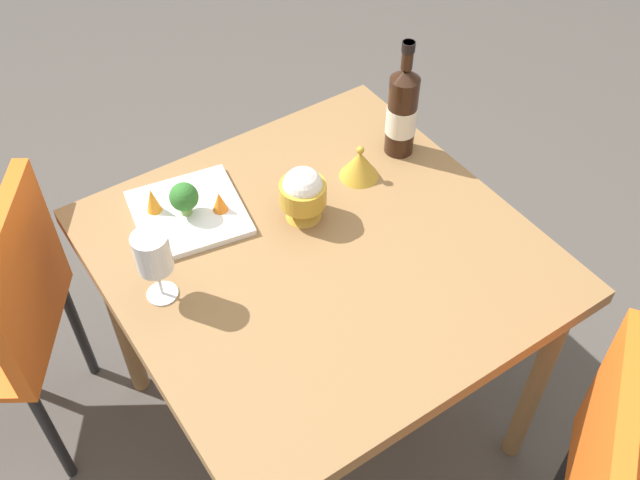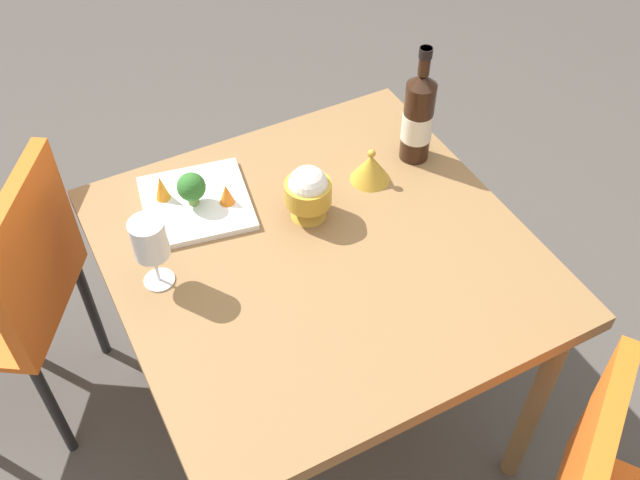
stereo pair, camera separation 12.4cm
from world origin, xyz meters
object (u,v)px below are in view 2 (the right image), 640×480
Objects in this scene: wine_bottle at (418,117)px; wine_glass at (150,240)px; rice_bowl_lid at (371,168)px; carrot_garnish_right at (161,188)px; serving_plate at (196,203)px; rice_bowl at (308,192)px; broccoli_floret at (191,187)px; chair_near_window at (18,284)px; carrot_garnish_left at (226,194)px.

wine_bottle is 1.77× the size of wine_glass.
carrot_garnish_right is (0.48, -0.16, 0.01)m from rice_bowl_lid.
wine_bottle is 0.58m from serving_plate.
rice_bowl is (0.34, 0.07, -0.05)m from wine_bottle.
broccoli_floret is at bearing 41.65° from serving_plate.
rice_bowl reaches higher than serving_plate.
rice_bowl_lid reaches higher than carrot_garnish_right.
carrot_garnish_right is at bearing -73.40° from chair_near_window.
carrot_garnish_right is (-0.09, -0.23, -0.08)m from wine_glass.
chair_near_window is 0.56m from wine_glass.
carrot_garnish_right is at bearing -18.11° from rice_bowl_lid.
wine_glass is 2.09× the size of broccoli_floret.
chair_near_window is 0.80m from rice_bowl.
broccoli_floret reaches higher than rice_bowl_lid.
chair_near_window is 9.91× the size of broccoli_floret.
rice_bowl is at bearing 147.16° from broccoli_floret.
rice_bowl is at bearing 12.12° from rice_bowl_lid.
rice_bowl reaches higher than rice_bowl_lid.
chair_near_window is 0.53m from serving_plate.
rice_bowl_lid is 0.44m from broccoli_floret.
broccoli_floret is 0.08m from carrot_garnish_left.
wine_glass reaches higher than carrot_garnish_right.
rice_bowl_lid is at bearing -167.88° from rice_bowl.
broccoli_floret reaches higher than carrot_garnish_right.
wine_bottle is at bearing 174.50° from carrot_garnish_left.
carrot_garnish_right is (0.07, -0.04, 0.04)m from serving_plate.
wine_bottle is 5.95× the size of carrot_garnish_left.
rice_bowl is 0.35m from carrot_garnish_right.
rice_bowl_lid is at bearing -172.93° from wine_glass.
carrot_garnish_right is at bearing -34.70° from serving_plate.
rice_bowl_lid is at bearing 165.81° from broccoli_floret.
wine_glass is 1.26× the size of rice_bowl.
carrot_garnish_left is (0.16, -0.11, -0.03)m from rice_bowl.
serving_plate is 3.38× the size of broccoli_floret.
wine_glass is at bearing -106.35° from chair_near_window.
carrot_garnish_right reaches higher than serving_plate.
wine_glass is at bearing 7.07° from rice_bowl_lid.
rice_bowl_lid is 0.36m from carrot_garnish_left.
rice_bowl reaches higher than carrot_garnish_left.
carrot_garnish_left is (-0.07, 0.04, 0.03)m from serving_plate.
broccoli_floret is 1.31× the size of carrot_garnish_right.
carrot_garnish_left is (0.35, -0.07, 0.00)m from rice_bowl_lid.
wine_glass is 1.79× the size of rice_bowl_lid.
wine_bottle is at bearing -172.39° from wine_glass.
wine_bottle is 1.09× the size of serving_plate.
carrot_garnish_left is at bearing -11.65° from rice_bowl_lid.
rice_bowl is 0.28m from serving_plate.
broccoli_floret is (0.01, 0.01, 0.06)m from serving_plate.
carrot_garnish_right is at bearing -34.58° from rice_bowl.
wine_glass is (-0.30, 0.34, 0.34)m from chair_near_window.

